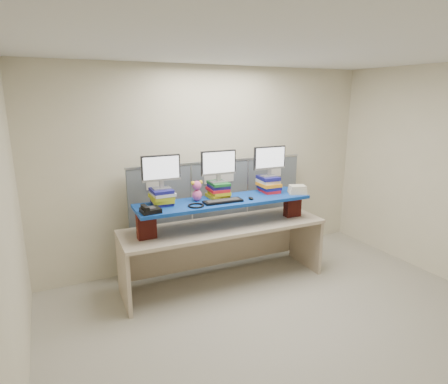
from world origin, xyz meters
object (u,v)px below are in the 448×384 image
keyboard (223,201)px  monitor_center (219,164)px  blue_board (224,201)px  monitor_right (270,159)px  desk_phone (150,210)px  desk (224,237)px  monitor_left (161,170)px

keyboard → monitor_center: bearing=80.9°
blue_board → keyboard: 0.12m
blue_board → monitor_right: 0.86m
desk_phone → monitor_center: bearing=10.1°
desk → monitor_center: size_ratio=5.68×
keyboard → monitor_left: bearing=162.9°
desk → desk_phone: (-0.98, -0.12, 0.53)m
monitor_left → keyboard: size_ratio=0.95×
blue_board → monitor_left: 0.88m
monitor_center → monitor_right: 0.74m
monitor_left → keyboard: 0.84m
desk → keyboard: bearing=-119.8°
monitor_left → keyboard: monitor_left is taller
keyboard → monitor_right: bearing=16.1°
monitor_right → desk_phone: 1.76m
monitor_right → monitor_left: bearing=-180.0°
monitor_center → monitor_right: size_ratio=1.00×
desk → monitor_right: bearing=9.4°
desk_phone → desk: bearing=3.1°
monitor_left → monitor_right: 1.48m
monitor_left → keyboard: (0.69, -0.24, -0.41)m
blue_board → keyboard: size_ratio=4.53×
desk → monitor_left: size_ratio=5.68×
desk_phone → monitor_left: bearing=45.6°
desk → blue_board: (-0.00, 0.00, 0.47)m
keyboard → desk_phone: bearing=-176.7°
monitor_left → desk: bearing=-8.9°
monitor_center → monitor_left: bearing=-180.0°
desk → blue_board: blue_board is taller
blue_board → monitor_right: bearing=9.4°
monitor_center → monitor_right: monitor_right is taller
monitor_center → desk: bearing=-79.7°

